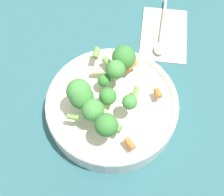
# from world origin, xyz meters

# --- Properties ---
(ground_plane) EXTENTS (3.00, 3.00, 0.00)m
(ground_plane) POSITION_xyz_m (0.00, 0.00, 0.00)
(ground_plane) COLOR #2D6066
(bowl) EXTENTS (0.26, 0.26, 0.05)m
(bowl) POSITION_xyz_m (0.00, 0.00, 0.03)
(bowl) COLOR silver
(bowl) RESTS_ON ground_plane
(pasta_salad) EXTENTS (0.22, 0.18, 0.07)m
(pasta_salad) POSITION_xyz_m (-0.00, -0.02, 0.09)
(pasta_salad) COLOR #8CB766
(pasta_salad) RESTS_ON bowl
(napkin) EXTENTS (0.18, 0.14, 0.01)m
(napkin) POSITION_xyz_m (-0.19, 0.14, 0.00)
(napkin) COLOR beige
(napkin) RESTS_ON ground_plane
(spoon) EXTENTS (0.18, 0.06, 0.01)m
(spoon) POSITION_xyz_m (-0.18, 0.13, 0.01)
(spoon) COLOR silver
(spoon) RESTS_ON napkin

